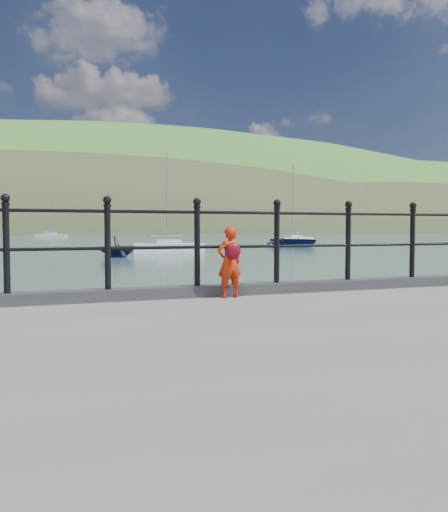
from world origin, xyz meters
name	(u,v)px	position (x,y,z in m)	size (l,w,h in m)	color
ground	(234,363)	(0.00, 0.00, 0.00)	(600.00, 600.00, 0.00)	#2D4251
kerb	(238,289)	(0.00, -0.15, 1.07)	(60.00, 0.30, 0.15)	#28282B
railing	(238,236)	(0.00, -0.15, 1.82)	(18.11, 0.11, 1.20)	black
far_shore	(116,282)	(38.34, 239.41, -22.57)	(830.00, 200.00, 156.00)	#333A21
child	(230,261)	(-0.23, -0.41, 1.49)	(0.37, 0.32, 0.96)	red
launch_blue	(295,241)	(23.83, 42.40, 0.61)	(4.24, 5.93, 1.23)	#122051
launch_navy	(117,247)	(3.22, 28.56, 0.70)	(2.28, 2.64, 1.39)	black
sailboat_far	(293,240)	(29.76, 53.96, 0.34)	(7.13, 5.19, 10.04)	white
sailboat_deep	(51,236)	(3.03, 101.90, 0.34)	(6.15, 3.28, 8.75)	beige
sailboat_near	(167,248)	(8.13, 34.41, 0.34)	(5.95, 2.00, 8.10)	silver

